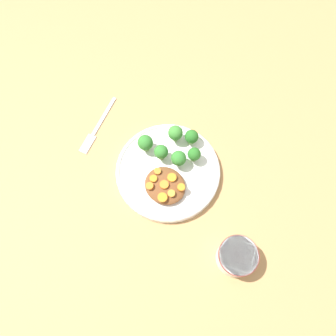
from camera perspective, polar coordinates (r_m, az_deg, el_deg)
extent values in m
plane|color=tan|center=(0.88, 0.00, -0.85)|extent=(4.00, 4.00, 0.00)
cylinder|color=white|center=(0.87, 0.00, -0.62)|extent=(0.28, 0.28, 0.02)
torus|color=white|center=(0.86, 0.00, -0.37)|extent=(0.27, 0.27, 0.01)
cylinder|color=white|center=(0.81, 11.84, -14.89)|extent=(0.09, 0.09, 0.06)
cylinder|color=maroon|center=(0.79, 12.22, -14.64)|extent=(0.09, 0.09, 0.01)
cylinder|color=white|center=(0.79, 12.12, -14.70)|extent=(0.07, 0.07, 0.01)
ellipsoid|color=brown|center=(0.83, -0.51, -3.06)|extent=(0.10, 0.11, 0.02)
cylinder|color=#759E51|center=(0.88, -3.88, 3.77)|extent=(0.02, 0.02, 0.02)
sphere|color=#337A2D|center=(0.86, -3.98, 4.44)|extent=(0.04, 0.04, 0.04)
cylinder|color=#7FA85B|center=(0.89, 4.06, 4.90)|extent=(0.02, 0.02, 0.02)
sphere|color=#286B23|center=(0.87, 4.14, 5.50)|extent=(0.04, 0.04, 0.04)
cylinder|color=#759E51|center=(0.86, 1.82, 1.11)|extent=(0.01, 0.01, 0.02)
sphere|color=#337A2D|center=(0.84, 1.87, 1.71)|extent=(0.04, 0.04, 0.04)
cylinder|color=#759E51|center=(0.89, 1.27, 5.42)|extent=(0.01, 0.01, 0.03)
sphere|color=#3D8433|center=(0.87, 1.31, 6.14)|extent=(0.04, 0.04, 0.04)
cylinder|color=#7FA85B|center=(0.87, -1.18, 2.24)|extent=(0.02, 0.02, 0.02)
sphere|color=#337A2D|center=(0.85, -1.21, 2.85)|extent=(0.04, 0.04, 0.04)
cylinder|color=#7FA85B|center=(0.87, 4.48, 1.86)|extent=(0.02, 0.02, 0.02)
sphere|color=#286B23|center=(0.85, 4.58, 2.44)|extent=(0.03, 0.03, 0.03)
cylinder|color=orange|center=(0.83, 0.67, -1.67)|extent=(0.02, 0.02, 0.01)
cylinder|color=orange|center=(0.83, -1.85, -0.55)|extent=(0.02, 0.02, 0.01)
cylinder|color=orange|center=(0.82, -3.33, -3.04)|extent=(0.02, 0.02, 0.01)
cylinder|color=orange|center=(0.82, -2.57, -1.85)|extent=(0.02, 0.02, 0.01)
cylinder|color=orange|center=(0.82, 2.31, -3.37)|extent=(0.02, 0.02, 0.01)
cylinder|color=orange|center=(0.81, 0.58, -4.43)|extent=(0.02, 0.02, 0.00)
cylinder|color=orange|center=(0.82, -0.68, -2.92)|extent=(0.02, 0.02, 0.01)
cylinder|color=orange|center=(0.81, -0.97, -5.13)|extent=(0.02, 0.02, 0.00)
cube|color=#B8B8B8|center=(0.97, -11.10, 8.91)|extent=(0.13, 0.05, 0.01)
cube|color=#B8B8B8|center=(0.94, -13.84, 4.14)|extent=(0.06, 0.04, 0.01)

